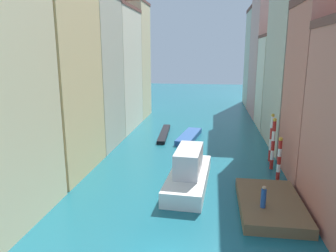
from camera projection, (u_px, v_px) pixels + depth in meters
ground_plane at (193, 142)px, 40.42m from camera, size 154.00×154.00×0.00m
building_left_1 at (47, 80)px, 28.86m from camera, size 7.49×9.27×17.39m
building_left_2 at (84, 71)px, 37.15m from camera, size 7.49×8.05×18.01m
building_left_3 at (110, 69)px, 46.28m from camera, size 7.49×10.81×17.51m
building_left_4 at (126, 61)px, 54.80m from camera, size 7.49×7.40×19.47m
building_right_1 at (336, 91)px, 27.30m from camera, size 7.49×7.62×15.84m
building_right_2 at (305, 68)px, 36.71m from camera, size 7.49×12.06×18.80m
building_right_3 at (285, 82)px, 47.03m from camera, size 7.49×7.71×13.69m
building_right_4 at (274, 53)px, 55.67m from camera, size 7.49×11.87×22.13m
building_right_5 at (264, 58)px, 66.48m from camera, size 7.49×10.03×20.13m
waterfront_dock at (270, 204)px, 23.02m from camera, size 4.42×7.60×0.74m
person_on_dock at (263, 197)px, 21.63m from camera, size 0.36×0.36×1.59m
mooring_pole_0 at (279, 158)px, 28.02m from camera, size 0.35×0.35×3.94m
mooring_pole_1 at (273, 143)px, 30.47m from camera, size 0.37×0.37×5.10m
mooring_pole_2 at (271, 137)px, 32.77m from camera, size 0.36×0.36×5.07m
vaporetto_white at (189, 172)px, 26.94m from camera, size 3.63×9.49×3.31m
gondola_black at (164, 134)px, 43.73m from camera, size 1.57×9.44×0.44m
motorboat_0 at (189, 136)px, 41.87m from camera, size 3.06×7.87×0.64m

